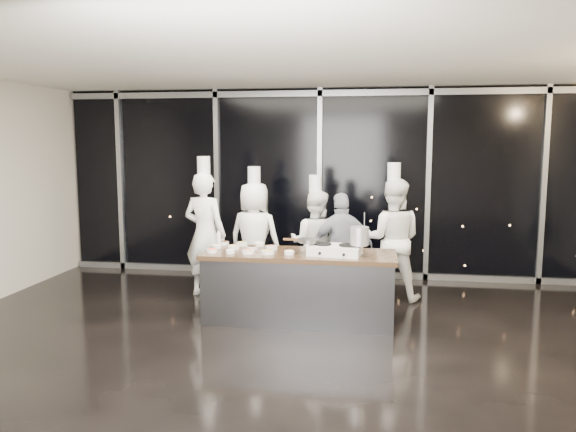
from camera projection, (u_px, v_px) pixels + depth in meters
name	position (u px, v px, depth m)	size (l,w,h in m)	color
ground	(288.00, 345.00, 6.42)	(9.00, 9.00, 0.00)	black
room_shell	(304.00, 148.00, 6.09)	(9.02, 7.02, 3.21)	beige
window_wall	(320.00, 183.00, 9.56)	(8.90, 0.11, 3.20)	black
demo_counter	(299.00, 286.00, 7.24)	(2.46, 0.86, 0.90)	#38383D
stove	(335.00, 250.00, 7.02)	(0.69, 0.48, 0.14)	silver
frying_pan	(308.00, 241.00, 7.11)	(0.48, 0.30, 0.04)	slate
stock_pot	(359.00, 236.00, 6.91)	(0.23, 0.23, 0.23)	#BBBBBE
prep_bowls	(247.00, 248.00, 7.35)	(1.14, 0.69, 0.05)	white
squeeze_bottle	(219.00, 238.00, 7.60)	(0.06, 0.06, 0.22)	white
chef_far_left	(205.00, 233.00, 8.37)	(0.77, 0.60, 2.09)	white
chef_left	(255.00, 237.00, 8.54)	(0.93, 0.70, 1.94)	white
chef_center	(315.00, 242.00, 8.40)	(0.84, 0.69, 1.82)	white
guest	(342.00, 247.00, 8.14)	(1.00, 0.67, 1.58)	#121B32
chef_right	(392.00, 239.00, 8.18)	(0.91, 0.73, 2.01)	white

